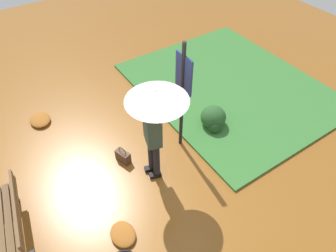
# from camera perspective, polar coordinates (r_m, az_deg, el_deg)

# --- Properties ---
(ground_plane) EXTENTS (18.00, 18.00, 0.00)m
(ground_plane) POSITION_cam_1_polar(r_m,az_deg,el_deg) (5.84, -5.32, -9.12)
(ground_plane) COLOR brown
(grass_verge) EXTENTS (4.80, 4.00, 0.05)m
(grass_verge) POSITION_cam_1_polar(r_m,az_deg,el_deg) (7.89, 11.31, 7.32)
(grass_verge) COLOR #387533
(grass_verge) RESTS_ON ground_plane
(person_with_umbrella) EXTENTS (0.96, 0.96, 2.04)m
(person_with_umbrella) POSITION_cam_1_polar(r_m,az_deg,el_deg) (4.68, -2.46, 2.39)
(person_with_umbrella) COLOR black
(person_with_umbrella) RESTS_ON ground_plane
(info_sign_post) EXTENTS (0.44, 0.07, 2.30)m
(info_sign_post) POSITION_cam_1_polar(r_m,az_deg,el_deg) (5.38, 2.81, 7.39)
(info_sign_post) COLOR black
(info_sign_post) RESTS_ON ground_plane
(handbag) EXTENTS (0.33, 0.23, 0.37)m
(handbag) POSITION_cam_1_polar(r_m,az_deg,el_deg) (6.00, -8.34, -5.57)
(handbag) COLOR #4C3323
(handbag) RESTS_ON ground_plane
(park_bench) EXTENTS (1.40, 0.57, 0.75)m
(park_bench) POSITION_cam_1_polar(r_m,az_deg,el_deg) (5.40, -26.87, -15.42)
(park_bench) COLOR black
(park_bench) RESTS_ON ground_plane
(shrub_cluster) EXTENTS (0.60, 0.54, 0.49)m
(shrub_cluster) POSITION_cam_1_polar(r_m,az_deg,el_deg) (6.59, 8.46, 1.34)
(shrub_cluster) COLOR #285628
(shrub_cluster) RESTS_ON ground_plane
(leaf_pile_near_person) EXTENTS (0.48, 0.38, 0.11)m
(leaf_pile_near_person) POSITION_cam_1_polar(r_m,az_deg,el_deg) (5.21, -8.36, -19.25)
(leaf_pile_near_person) COLOR #A86023
(leaf_pile_near_person) RESTS_ON ground_plane
(leaf_pile_by_bench) EXTENTS (0.53, 0.43, 0.12)m
(leaf_pile_by_bench) POSITION_cam_1_polar(r_m,az_deg,el_deg) (7.31, -22.66, 1.09)
(leaf_pile_by_bench) COLOR #A86023
(leaf_pile_by_bench) RESTS_ON ground_plane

